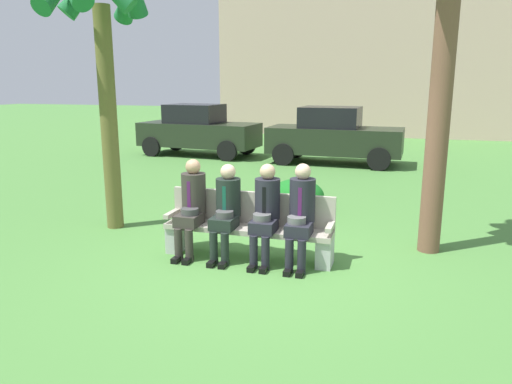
{
  "coord_description": "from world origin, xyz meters",
  "views": [
    {
      "loc": [
        1.73,
        -5.86,
        2.38
      ],
      "look_at": [
        -0.21,
        0.62,
        0.85
      ],
      "focal_mm": 34.04,
      "sensor_mm": 36.0,
      "label": 1
    }
  ],
  "objects_px": {
    "seated_man_centerleft": "(226,207)",
    "shrub_near_bench": "(297,196)",
    "parked_car_near": "(198,130)",
    "seated_man_leftmost": "(191,203)",
    "seated_man_rightmost": "(301,211)",
    "palm_tree_short": "(99,7)",
    "seated_man_centerright": "(266,209)",
    "park_bench": "(249,226)",
    "parked_car_far": "(334,136)"
  },
  "relations": [
    {
      "from": "park_bench",
      "to": "shrub_near_bench",
      "type": "relative_size",
      "value": 2.31
    },
    {
      "from": "seated_man_leftmost",
      "to": "parked_car_far",
      "type": "distance_m",
      "value": 8.45
    },
    {
      "from": "seated_man_leftmost",
      "to": "parked_car_far",
      "type": "relative_size",
      "value": 0.34
    },
    {
      "from": "seated_man_leftmost",
      "to": "parked_car_far",
      "type": "xyz_separation_m",
      "value": [
        0.83,
        8.41,
        0.09
      ]
    },
    {
      "from": "seated_man_centerleft",
      "to": "parked_car_far",
      "type": "height_order",
      "value": "parked_car_far"
    },
    {
      "from": "palm_tree_short",
      "to": "parked_car_near",
      "type": "relative_size",
      "value": 1.19
    },
    {
      "from": "park_bench",
      "to": "parked_car_near",
      "type": "distance_m",
      "value": 9.8
    },
    {
      "from": "seated_man_leftmost",
      "to": "seated_man_rightmost",
      "type": "relative_size",
      "value": 0.99
    },
    {
      "from": "shrub_near_bench",
      "to": "seated_man_rightmost",
      "type": "bearing_deg",
      "value": -77.24
    },
    {
      "from": "park_bench",
      "to": "seated_man_centerright",
      "type": "distance_m",
      "value": 0.43
    },
    {
      "from": "shrub_near_bench",
      "to": "parked_car_near",
      "type": "height_order",
      "value": "parked_car_near"
    },
    {
      "from": "seated_man_leftmost",
      "to": "seated_man_centerleft",
      "type": "distance_m",
      "value": 0.51
    },
    {
      "from": "parked_car_far",
      "to": "seated_man_centerleft",
      "type": "bearing_deg",
      "value": -92.16
    },
    {
      "from": "seated_man_centerright",
      "to": "palm_tree_short",
      "type": "bearing_deg",
      "value": 163.99
    },
    {
      "from": "seated_man_centerleft",
      "to": "shrub_near_bench",
      "type": "bearing_deg",
      "value": 80.53
    },
    {
      "from": "palm_tree_short",
      "to": "seated_man_rightmost",
      "type": "bearing_deg",
      "value": -13.8
    },
    {
      "from": "palm_tree_short",
      "to": "parked_car_far",
      "type": "relative_size",
      "value": 1.21
    },
    {
      "from": "shrub_near_bench",
      "to": "parked_car_near",
      "type": "xyz_separation_m",
      "value": [
        -4.64,
        6.22,
        0.52
      ]
    },
    {
      "from": "seated_man_rightmost",
      "to": "parked_car_near",
      "type": "bearing_deg",
      "value": 120.65
    },
    {
      "from": "seated_man_leftmost",
      "to": "seated_man_centerright",
      "type": "height_order",
      "value": "seated_man_leftmost"
    },
    {
      "from": "shrub_near_bench",
      "to": "parked_car_near",
      "type": "bearing_deg",
      "value": 126.75
    },
    {
      "from": "parked_car_far",
      "to": "parked_car_near",
      "type": "bearing_deg",
      "value": 174.68
    },
    {
      "from": "seated_man_centerleft",
      "to": "palm_tree_short",
      "type": "relative_size",
      "value": 0.27
    },
    {
      "from": "park_bench",
      "to": "seated_man_rightmost",
      "type": "xyz_separation_m",
      "value": [
        0.75,
        -0.13,
        0.32
      ]
    },
    {
      "from": "park_bench",
      "to": "seated_man_leftmost",
      "type": "relative_size",
      "value": 1.74
    },
    {
      "from": "parked_car_near",
      "to": "seated_man_centerright",
      "type": "bearing_deg",
      "value": -61.69
    },
    {
      "from": "seated_man_leftmost",
      "to": "seated_man_rightmost",
      "type": "xyz_separation_m",
      "value": [
        1.54,
        0.0,
        0.01
      ]
    },
    {
      "from": "seated_man_centerright",
      "to": "parked_car_far",
      "type": "height_order",
      "value": "parked_car_far"
    },
    {
      "from": "parked_car_near",
      "to": "seated_man_leftmost",
      "type": "bearing_deg",
      "value": -67.33
    },
    {
      "from": "seated_man_centerright",
      "to": "palm_tree_short",
      "type": "xyz_separation_m",
      "value": [
        -2.89,
        0.83,
        2.76
      ]
    },
    {
      "from": "park_bench",
      "to": "parked_car_near",
      "type": "xyz_separation_m",
      "value": [
        -4.49,
        8.7,
        0.4
      ]
    },
    {
      "from": "shrub_near_bench",
      "to": "parked_car_far",
      "type": "height_order",
      "value": "parked_car_far"
    },
    {
      "from": "shrub_near_bench",
      "to": "seated_man_centerleft",
      "type": "bearing_deg",
      "value": -99.47
    },
    {
      "from": "seated_man_centerright",
      "to": "parked_car_near",
      "type": "height_order",
      "value": "parked_car_near"
    },
    {
      "from": "park_bench",
      "to": "seated_man_centerright",
      "type": "xyz_separation_m",
      "value": [
        0.27,
        -0.13,
        0.3
      ]
    },
    {
      "from": "seated_man_centerleft",
      "to": "parked_car_near",
      "type": "height_order",
      "value": "parked_car_near"
    },
    {
      "from": "seated_man_centerright",
      "to": "shrub_near_bench",
      "type": "xyz_separation_m",
      "value": [
        -0.12,
        2.62,
        -0.42
      ]
    },
    {
      "from": "seated_man_rightmost",
      "to": "parked_car_far",
      "type": "relative_size",
      "value": 0.34
    },
    {
      "from": "palm_tree_short",
      "to": "shrub_near_bench",
      "type": "relative_size",
      "value": 4.73
    },
    {
      "from": "seated_man_rightmost",
      "to": "parked_car_far",
      "type": "bearing_deg",
      "value": 94.84
    },
    {
      "from": "palm_tree_short",
      "to": "seated_man_centerright",
      "type": "bearing_deg",
      "value": -16.01
    },
    {
      "from": "seated_man_rightmost",
      "to": "parked_car_far",
      "type": "distance_m",
      "value": 8.44
    },
    {
      "from": "seated_man_rightmost",
      "to": "shrub_near_bench",
      "type": "distance_m",
      "value": 2.72
    },
    {
      "from": "seated_man_centerleft",
      "to": "seated_man_rightmost",
      "type": "relative_size",
      "value": 0.96
    },
    {
      "from": "park_bench",
      "to": "parked_car_near",
      "type": "height_order",
      "value": "parked_car_near"
    },
    {
      "from": "seated_man_leftmost",
      "to": "seated_man_rightmost",
      "type": "distance_m",
      "value": 1.54
    },
    {
      "from": "seated_man_leftmost",
      "to": "seated_man_centerleft",
      "type": "height_order",
      "value": "seated_man_leftmost"
    },
    {
      "from": "shrub_near_bench",
      "to": "parked_car_far",
      "type": "bearing_deg",
      "value": 91.18
    },
    {
      "from": "parked_car_far",
      "to": "park_bench",
      "type": "bearing_deg",
      "value": -90.24
    },
    {
      "from": "seated_man_centerleft",
      "to": "seated_man_rightmost",
      "type": "bearing_deg",
      "value": 0.3
    }
  ]
}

